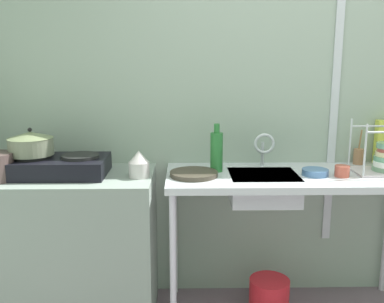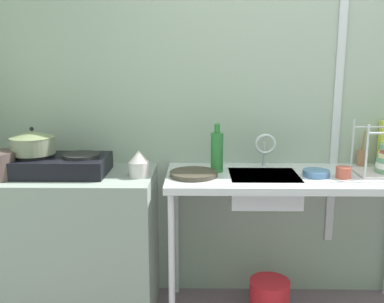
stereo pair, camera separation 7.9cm
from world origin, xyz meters
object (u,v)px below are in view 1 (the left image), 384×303
Objects in this scene: pot_on_left_burner at (31,143)px; sink_basin at (263,187)px; bucket_on_floor at (269,297)px; faucet at (264,146)px; cup_by_rack at (342,171)px; bottle_by_sink at (217,151)px; frying_pan at (194,174)px; small_bowl_on_drainboard at (315,172)px; percolator at (139,164)px; utensil_jar at (359,156)px; stove at (57,166)px.

pot_on_left_burner is 1.37m from sink_basin.
faucet is at bearing 100.09° from bucket_on_floor.
bottle_by_sink is at bearing 169.34° from cup_by_rack.
frying_pan is 0.70m from small_bowl_on_drainboard.
bottle_by_sink is (0.45, 0.12, 0.05)m from percolator.
bottle_by_sink is at bearing 37.62° from frying_pan.
percolator reaches higher than cup_by_rack.
utensil_jar is at bearing 14.54° from frying_pan.
utensil_jar is (0.92, 0.17, -0.07)m from bottle_by_sink.
stove is 2.35× the size of bucket_on_floor.
frying_pan is at bearing -179.55° from small_bowl_on_drainboard.
bucket_on_floor is (-0.60, -0.26, -0.83)m from utensil_jar.
frying_pan is 0.85m from cup_by_rack.
sink_basin is at bearing -0.33° from pot_on_left_burner.
faucet is 0.31m from bottle_by_sink.
pot_on_left_burner is 1.70m from bucket_on_floor.
stove is at bearing -173.19° from faucet.
bottle_by_sink is at bearing 15.04° from percolator.
bottle_by_sink is at bearing 164.14° from bucket_on_floor.
percolator is at bearing -177.28° from frying_pan.
pot_on_left_burner is 3.07× the size of cup_by_rack.
utensil_jar is (1.86, 0.23, -0.00)m from stove.
small_bowl_on_drainboard is (0.70, 0.01, 0.01)m from frying_pan.
pot_on_left_burner is at bearing 180.00° from stove.
bucket_on_floor is at bearing -15.86° from bottle_by_sink.
percolator is 1.16m from cup_by_rack.
sink_basin is at bearing 172.19° from cup_by_rack.
sink_basin is at bearing 4.55° from frying_pan.
utensil_jar reaches higher than cup_by_rack.
frying_pan is at bearing -2.48° from pot_on_left_burner.
bucket_on_floor is at bearing 173.97° from cup_by_rack.
sink_basin is 0.27m from faucet.
stove reaches higher than cup_by_rack.
stove is 1.24m from faucet.
sink_basin is 0.35m from bottle_by_sink.
small_bowl_on_drainboard is 0.62× the size of bucket_on_floor.
stove is 1.64m from cup_by_rack.
stove is at bearing 173.47° from percolator.
bottle_by_sink is at bearing 3.51° from pot_on_left_burner.
cup_by_rack is (0.41, -0.21, -0.11)m from faucet.
faucet is at bearing 6.81° from stove.
frying_pan is (0.79, -0.04, -0.04)m from stove.
faucet is at bearing 15.13° from percolator.
cup_by_rack is at bearing -125.24° from utensil_jar.
utensil_jar is at bearing 8.00° from faucet.
percolator is 0.70× the size of faucet.
pot_on_left_burner is at bearing 178.87° from bucket_on_floor.
stove is 1.50m from small_bowl_on_drainboard.
stove is at bearing -175.97° from bottle_by_sink.
pot_on_left_burner is at bearing -176.49° from bottle_by_sink.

